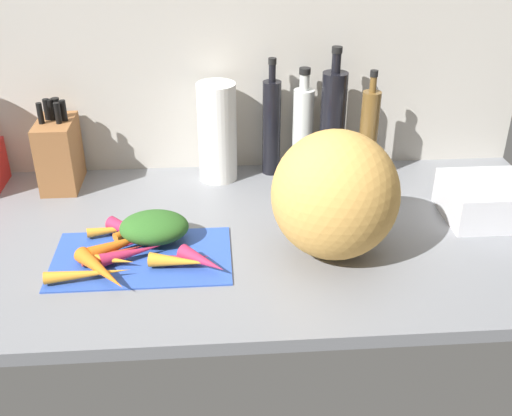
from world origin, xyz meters
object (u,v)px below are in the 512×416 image
object	(u,v)px
carrot_3	(88,274)
bottle_2	(332,124)
bottle_1	(303,129)
dish_rack	(496,200)
carrot_12	(140,227)
winter_squash	(335,195)
carrot_2	(131,253)
bottle_3	(368,134)
carrot_10	(203,261)
cutting_board	(142,257)
carrot_8	(110,249)
carrot_9	(134,232)
carrot_0	(107,260)
bottle_0	(272,126)
knife_block	(59,153)
carrot_6	(101,270)
carrot_11	(117,229)
carrot_5	(186,258)
carrot_1	(180,261)
paper_towel_roll	(217,132)
carrot_7	(114,253)
carrot_4	(123,243)

from	to	relation	value
carrot_3	bottle_2	world-z (taller)	bottle_2
bottle_1	dish_rack	world-z (taller)	bottle_1
carrot_12	winter_squash	world-z (taller)	winter_squash
carrot_2	bottle_2	xyz separation A→B (cm)	(51.24, 40.76, 12.99)
bottle_2	bottle_3	bearing A→B (deg)	-13.19
carrot_2	dish_rack	bearing A→B (deg)	9.14
carrot_10	carrot_3	bearing A→B (deg)	-173.96
cutting_board	carrot_8	world-z (taller)	carrot_8
carrot_9	carrot_0	bearing A→B (deg)	-112.71
carrot_0	dish_rack	bearing A→B (deg)	9.96
carrot_12	bottle_0	xyz separation A→B (cm)	(34.21, 32.18, 11.90)
carrot_9	bottle_1	size ratio (longest dim) A/B	0.49
carrot_9	carrot_8	bearing A→B (deg)	-125.12
carrot_3	knife_block	xyz separation A→B (cm)	(-14.18, 46.83, 7.52)
carrot_6	carrot_2	bearing A→B (deg)	50.21
carrot_6	bottle_3	distance (cm)	80.99
carrot_11	bottle_0	world-z (taller)	bottle_0
cutting_board	carrot_5	world-z (taller)	carrot_5
carrot_3	bottle_0	distance (cm)	67.81
carrot_1	carrot_12	distance (cm)	18.76
carrot_3	bottle_3	size ratio (longest dim) A/B	0.58
paper_towel_roll	carrot_1	bearing A→B (deg)	-101.50
carrot_0	carrot_3	xyz separation A→B (cm)	(-3.34, -5.01, -0.08)
carrot_8	carrot_1	bearing A→B (deg)	-22.51
carrot_6	carrot_10	world-z (taller)	same
carrot_1	bottle_0	size ratio (longest dim) A/B	0.40
carrot_1	carrot_7	distance (cm)	15.51
carrot_6	carrot_8	size ratio (longest dim) A/B	1.16
carrot_4	carrot_9	bearing A→B (deg)	69.55
carrot_11	bottle_1	world-z (taller)	bottle_1
carrot_5	bottle_0	size ratio (longest dim) A/B	0.32
carrot_12	carrot_1	bearing A→B (deg)	-57.89
carrot_4	bottle_1	distance (cm)	61.88
carrot_3	knife_block	distance (cm)	49.51
knife_block	bottle_0	xyz separation A→B (cm)	(57.38, 4.10, 4.20)
carrot_9	carrot_5	bearing A→B (deg)	-41.66
winter_squash	paper_towel_roll	xyz separation A→B (cm)	(-24.71, 39.93, -0.70)
carrot_5	winter_squash	bearing A→B (deg)	5.88
carrot_11	bottle_3	bearing A→B (deg)	22.79
bottle_2	dish_rack	size ratio (longest dim) A/B	1.45
carrot_7	winter_squash	xyz separation A→B (cm)	(48.62, 0.50, 12.43)
carrot_1	bottle_1	bearing A→B (deg)	55.65
bottle_2	bottle_0	bearing A→B (deg)	169.61
cutting_board	carrot_12	size ratio (longest dim) A/B	2.88
carrot_10	winter_squash	distance (cm)	31.84
winter_squash	bottle_1	xyz separation A→B (cm)	(-0.99, 42.69, -1.42)
carrot_6	bottle_0	bearing A→B (deg)	51.28
carrot_2	paper_towel_roll	bearing A→B (deg)	64.22
carrot_12	winter_squash	distance (cm)	46.78
carrot_1	bottle_0	bearing A→B (deg)	63.24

